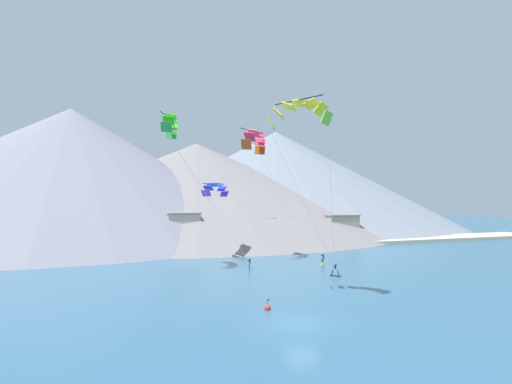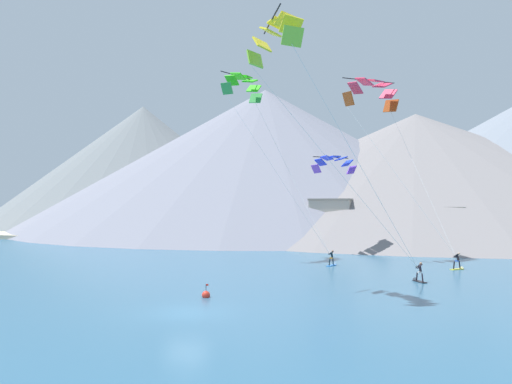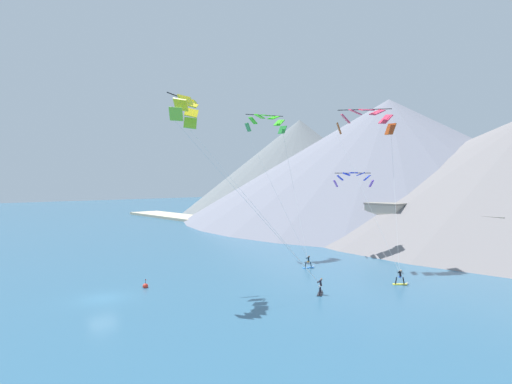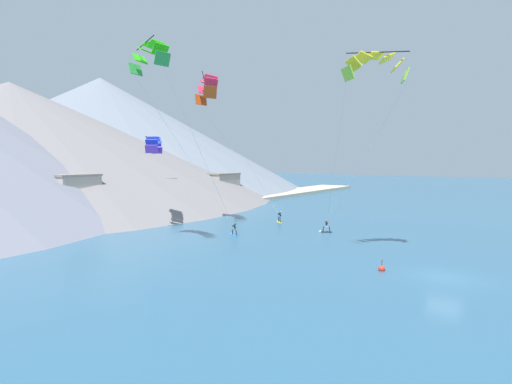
% 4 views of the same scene
% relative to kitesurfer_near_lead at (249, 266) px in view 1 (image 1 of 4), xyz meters
% --- Properties ---
extents(ground_plane, '(400.00, 400.00, 0.00)m').
position_rel_kitesurfer_near_lead_xyz_m(ground_plane, '(-4.25, -24.47, -0.44)').
color(ground_plane, '#2D5B7A').
extents(kitesurfer_near_lead, '(0.88, 1.78, 1.65)m').
position_rel_kitesurfer_near_lead_xyz_m(kitesurfer_near_lead, '(0.00, 0.00, 0.00)').
color(kitesurfer_near_lead, '#337FDB').
rests_on(kitesurfer_near_lead, ground).
extents(kitesurfer_near_trail, '(1.47, 1.55, 1.72)m').
position_rel_kitesurfer_near_lead_xyz_m(kitesurfer_near_trail, '(11.91, 0.79, 0.06)').
color(kitesurfer_near_trail, yellow).
rests_on(kitesurfer_near_trail, ground).
extents(kitesurfer_mid_center, '(1.27, 1.69, 1.65)m').
position_rel_kitesurfer_near_lead_xyz_m(kitesurfer_mid_center, '(8.29, -8.24, 0.00)').
color(kitesurfer_mid_center, black).
rests_on(kitesurfer_mid_center, ground).
extents(parafoil_kite_near_lead, '(11.90, 6.66, 19.61)m').
position_rel_kitesurfer_near_lead_xyz_m(parafoil_kite_near_lead, '(-10.40, 2.31, 19.23)').
color(parafoil_kite_near_lead, green).
extents(parafoil_kite_near_trail, '(11.33, 9.86, 19.13)m').
position_rel_kitesurfer_near_lead_xyz_m(parafoil_kite_near_trail, '(3.43, 7.05, 18.59)').
color(parafoil_kite_near_trail, '#AD4213').
extents(parafoil_kite_mid_center, '(11.83, 11.64, 17.80)m').
position_rel_kitesurfer_near_lead_xyz_m(parafoil_kite_mid_center, '(-0.86, -17.40, 17.41)').
color(parafoil_kite_mid_center, '#82CA34').
extents(parafoil_kite_distant_high_outer, '(5.38, 5.05, 2.21)m').
position_rel_kitesurfer_near_lead_xyz_m(parafoil_kite_distant_high_outer, '(-1.82, 12.07, 11.03)').
color(parafoil_kite_distant_high_outer, purple).
extents(race_marker_buoy, '(0.56, 0.56, 1.02)m').
position_rel_kitesurfer_near_lead_xyz_m(race_marker_buoy, '(-5.12, -19.79, -0.28)').
color(race_marker_buoy, red).
rests_on(race_marker_buoy, ground).
extents(shoreline_strip, '(180.00, 10.00, 0.70)m').
position_rel_kitesurfer_near_lead_xyz_m(shoreline_strip, '(-4.25, 24.29, -0.09)').
color(shoreline_strip, beige).
rests_on(shoreline_strip, ground).
extents(shore_building_harbour_front, '(7.76, 6.03, 6.14)m').
position_rel_kitesurfer_near_lead_xyz_m(shore_building_harbour_front, '(32.13, 29.18, 2.64)').
color(shore_building_harbour_front, '#A89E8E').
rests_on(shore_building_harbour_front, ground).
extents(shore_building_promenade_mid, '(7.41, 4.31, 5.82)m').
position_rel_kitesurfer_near_lead_xyz_m(shore_building_promenade_mid, '(10.77, 26.90, 2.48)').
color(shore_building_promenade_mid, beige).
rests_on(shore_building_promenade_mid, ground).
extents(shore_building_quay_east, '(6.68, 6.36, 5.71)m').
position_rel_kitesurfer_near_lead_xyz_m(shore_building_quay_east, '(-15.25, 28.48, 2.42)').
color(shore_building_quay_east, silver).
rests_on(shore_building_quay_east, ground).
extents(shore_building_quay_west, '(6.40, 6.37, 7.06)m').
position_rel_kitesurfer_near_lead_xyz_m(shore_building_quay_west, '(-4.68, 27.37, 3.10)').
color(shore_building_quay_west, '#B7AD9E').
rests_on(shore_building_quay_west, ground).
extents(mountain_peak_central_summit, '(128.44, 128.44, 35.23)m').
position_rel_kitesurfer_near_lead_xyz_m(mountain_peak_central_summit, '(39.51, 85.10, 17.17)').
color(mountain_peak_central_summit, slate).
rests_on(mountain_peak_central_summit, ground).
extents(mountain_peak_east_shoulder, '(125.50, 125.50, 27.73)m').
position_rel_kitesurfer_near_lead_xyz_m(mountain_peak_east_shoulder, '(7.52, 73.96, 13.42)').
color(mountain_peak_east_shoulder, slate).
rests_on(mountain_peak_east_shoulder, ground).
extents(mountain_peak_far_spur, '(119.66, 119.66, 35.17)m').
position_rel_kitesurfer_near_lead_xyz_m(mountain_peak_far_spur, '(-28.71, 69.66, 17.14)').
color(mountain_peak_far_spur, slate).
rests_on(mountain_peak_far_spur, ground).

